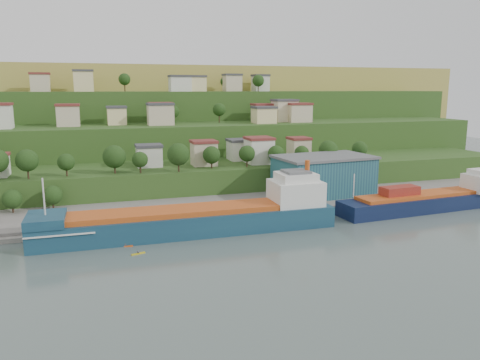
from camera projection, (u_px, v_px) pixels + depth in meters
name	position (u px, v px, depth m)	size (l,w,h in m)	color
ground	(209.00, 242.00, 112.65)	(500.00, 500.00, 0.00)	#44524D
quay	(251.00, 208.00, 144.75)	(220.00, 26.00, 4.00)	slate
hillside	(140.00, 152.00, 270.60)	(360.00, 211.23, 96.00)	#284719
cargo_ship_near	(199.00, 221.00, 119.55)	(76.18, 12.65, 19.56)	#13314A
cargo_ship_far	(432.00, 201.00, 142.48)	(58.57, 13.60, 15.77)	#0B1533
warehouse	(323.00, 175.00, 153.67)	(32.67, 21.87, 12.80)	navy
dinghy	(2.00, 233.00, 114.33)	(3.87, 1.45, 0.77)	silver
kayak_orange	(125.00, 245.00, 109.31)	(3.51, 1.36, 0.87)	#D54D12
kayak_yellow	(138.00, 253.00, 104.29)	(3.20, 1.46, 0.79)	gold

